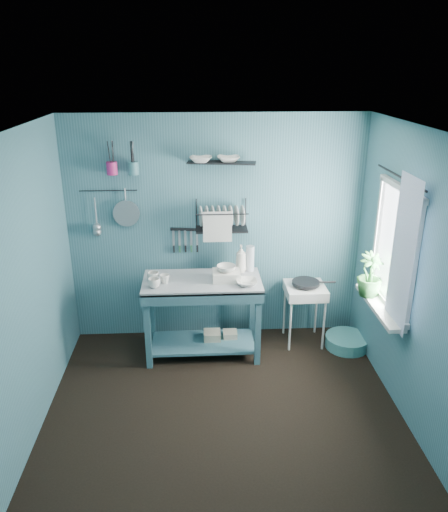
{
  "coord_description": "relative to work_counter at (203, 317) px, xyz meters",
  "views": [
    {
      "loc": [
        -0.21,
        -3.68,
        2.97
      ],
      "look_at": [
        0.05,
        0.85,
        1.2
      ],
      "focal_mm": 35.0,
      "sensor_mm": 36.0,
      "label": 1
    }
  ],
  "objects": [
    {
      "name": "counter_bowl",
      "position": [
        0.45,
        -0.15,
        0.46
      ],
      "size": [
        0.22,
        0.22,
        0.05
      ],
      "primitive_type": "imported",
      "color": "silver",
      "rests_on": "work_counter"
    },
    {
      "name": "windowsill",
      "position": [
        1.67,
        -0.59,
        0.38
      ],
      "size": [
        0.16,
        0.95,
        0.04
      ],
      "primitive_type": "cube",
      "color": "silver",
      "rests_on": "wall_right"
    },
    {
      "name": "wall_right",
      "position": [
        1.77,
        -1.04,
        0.82
      ],
      "size": [
        0.0,
        3.0,
        3.0
      ],
      "primitive_type": "plane",
      "rotation": [
        1.57,
        0.0,
        -1.57
      ],
      "color": "#35626E",
      "rests_on": "ground"
    },
    {
      "name": "curtain",
      "position": [
        1.69,
        -0.89,
        1.02
      ],
      "size": [
        0.0,
        1.35,
        1.35
      ],
      "primitive_type": "plane",
      "rotation": [
        1.57,
        0.0,
        1.57
      ],
      "color": "white",
      "rests_on": "wall_right"
    },
    {
      "name": "floor",
      "position": [
        0.17,
        -1.04,
        -0.43
      ],
      "size": [
        3.2,
        3.2,
        0.0
      ],
      "primitive_type": "plane",
      "color": "black",
      "rests_on": "ground"
    },
    {
      "name": "dish_rack",
      "position": [
        0.22,
        0.33,
        1.02
      ],
      "size": [
        0.57,
        0.29,
        0.32
      ],
      "primitive_type": "cube",
      "rotation": [
        0.0,
        0.0,
        0.09
      ],
      "color": "black",
      "rests_on": "wall_back"
    },
    {
      "name": "mug_mid",
      "position": [
        -0.38,
        -0.06,
        0.48
      ],
      "size": [
        0.14,
        0.14,
        0.09
      ],
      "primitive_type": "imported",
      "rotation": [
        0.0,
        0.0,
        0.52
      ],
      "color": "silver",
      "rests_on": "work_counter"
    },
    {
      "name": "ceiling",
      "position": [
        0.17,
        -1.04,
        2.07
      ],
      "size": [
        3.2,
        3.2,
        0.0
      ],
      "primitive_type": "plane",
      "rotation": [
        3.14,
        0.0,
        0.0
      ],
      "color": "silver",
      "rests_on": "ground"
    },
    {
      "name": "ladle_outer",
      "position": [
        -1.11,
        0.42,
        1.06
      ],
      "size": [
        0.01,
        0.01,
        0.3
      ],
      "primitive_type": "cylinder",
      "color": "#9EA0A6",
      "rests_on": "wall_back"
    },
    {
      "name": "wash_tub",
      "position": [
        0.25,
        -0.02,
        0.48
      ],
      "size": [
        0.28,
        0.22,
        0.1
      ],
      "primitive_type": "cube",
      "color": "silver",
      "rests_on": "work_counter"
    },
    {
      "name": "shelf_bowl_right",
      "position": [
        0.29,
        0.36,
        1.58
      ],
      "size": [
        0.23,
        0.23,
        0.06
      ],
      "primitive_type": "imported",
      "rotation": [
        0.0,
        0.0,
        0.0
      ],
      "color": "silver",
      "rests_on": "upper_shelf"
    },
    {
      "name": "shelf_bowl_left",
      "position": [
        0.01,
        0.36,
        1.65
      ],
      "size": [
        0.25,
        0.25,
        0.06
      ],
      "primitive_type": "imported",
      "rotation": [
        0.0,
        0.0,
        -0.12
      ],
      "color": "silver",
      "rests_on": "upper_shelf"
    },
    {
      "name": "soap_bottle",
      "position": [
        0.42,
        0.2,
        0.58
      ],
      "size": [
        0.11,
        0.12,
        0.3
      ],
      "primitive_type": "imported",
      "color": "silver",
      "rests_on": "work_counter"
    },
    {
      "name": "utensil_cup_teal",
      "position": [
        -0.68,
        0.38,
        1.53
      ],
      "size": [
        0.11,
        0.11,
        0.13
      ],
      "primitive_type": "cylinder",
      "color": "#3A707A",
      "rests_on": "wall_back"
    },
    {
      "name": "window_glass",
      "position": [
        1.75,
        -0.59,
        0.97
      ],
      "size": [
        0.0,
        1.1,
        1.1
      ],
      "primitive_type": "plane",
      "rotation": [
        1.57,
        0.0,
        1.57
      ],
      "color": "white",
      "rests_on": "wall_right"
    },
    {
      "name": "hook_rail",
      "position": [
        -0.96,
        0.43,
        1.28
      ],
      "size": [
        0.6,
        0.01,
        0.01
      ],
      "primitive_type": "cylinder",
      "rotation": [
        0.0,
        1.57,
        0.0
      ],
      "color": "black",
      "rests_on": "wall_back"
    },
    {
      "name": "colander",
      "position": [
        -0.79,
        0.41,
        1.04
      ],
      "size": [
        0.28,
        0.03,
        0.28
      ],
      "primitive_type": "cylinder",
      "rotation": [
        1.54,
        0.0,
        0.0
      ],
      "color": "#9EA0A6",
      "rests_on": "wall_back"
    },
    {
      "name": "floor_basin",
      "position": [
        1.6,
        0.02,
        -0.37
      ],
      "size": [
        0.48,
        0.48,
        0.13
      ],
      "primitive_type": "cylinder",
      "color": "teal",
      "rests_on": "floor"
    },
    {
      "name": "knife_strip",
      "position": [
        -0.17,
        0.43,
        0.84
      ],
      "size": [
        0.32,
        0.06,
        0.03
      ],
      "primitive_type": "cube",
      "rotation": [
        0.0,
        0.0,
        -0.13
      ],
      "color": "black",
      "rests_on": "wall_back"
    },
    {
      "name": "hotplate_stand",
      "position": [
        1.13,
        0.17,
        -0.09
      ],
      "size": [
        0.49,
        0.49,
        0.69
      ],
      "primitive_type": "cube",
      "rotation": [
        0.0,
        0.0,
        -0.16
      ],
      "color": "silver",
      "rests_on": "floor"
    },
    {
      "name": "work_counter",
      "position": [
        0.0,
        0.0,
        0.0
      ],
      "size": [
        1.23,
        0.63,
        0.87
      ],
      "primitive_type": "cube",
      "rotation": [
        0.0,
        0.0,
        0.01
      ],
      "color": "#34616E",
      "rests_on": "floor"
    },
    {
      "name": "wall_back",
      "position": [
        0.17,
        0.46,
        0.82
      ],
      "size": [
        3.2,
        0.0,
        3.2
      ],
      "primitive_type": "plane",
      "rotation": [
        1.57,
        0.0,
        0.0
      ],
      "color": "#35626E",
      "rests_on": "ground"
    },
    {
      "name": "mug_left",
      "position": [
        -0.48,
        -0.16,
        0.48
      ],
      "size": [
        0.12,
        0.12,
        0.1
      ],
      "primitive_type": "imported",
      "color": "silver",
      "rests_on": "work_counter"
    },
    {
      "name": "wall_left",
      "position": [
        -1.43,
        -1.04,
        0.82
      ],
      "size": [
        0.0,
        3.0,
        3.0
      ],
      "primitive_type": "plane",
      "rotation": [
        1.57,
        0.0,
        1.57
      ],
      "color": "#35626E",
      "rests_on": "ground"
    },
    {
      "name": "ladle_inner",
      "position": [
        -1.11,
        0.42,
        1.01
      ],
      "size": [
        0.01,
        0.01,
        0.3
      ],
      "primitive_type": "cylinder",
      "color": "#9EA0A6",
      "rests_on": "wall_back"
    },
    {
      "name": "tub_bowl",
      "position": [
        0.25,
        -0.02,
        0.56
      ],
      "size": [
        0.2,
        0.19,
        0.06
      ],
      "primitive_type": "imported",
      "color": "silver",
      "rests_on": "wash_tub"
    },
    {
      "name": "frying_pan",
      "position": [
        1.13,
        0.17,
        0.29
      ],
      "size": [
        0.3,
        0.3,
        0.03
      ],
      "primitive_type": "cylinder",
      "color": "black",
      "rests_on": "hotplate_stand"
    },
    {
      "name": "curtain_rod",
      "position": [
        1.71,
        -0.59,
        1.62
      ],
      "size": [
        0.02,
        1.05,
        0.02
      ],
      "primitive_type": "cylinder",
      "rotation": [
        1.57,
        0.0,
        0.0
      ],
      "color": "black",
      "rests_on": "wall_right"
    },
    {
      "name": "wall_front",
      "position": [
        0.17,
        -2.54,
        0.82
      ],
      "size": [
        3.2,
        0.0,
        3.2
      ],
      "primitive_type": "plane",
      "rotation": [
        -1.57,
        0.0,
        0.0
      ],
      "color": "#35626E",
      "rests_on": "ground"
    },
    {
      "name": "storage_tin_large",
      "position": [
        0.1,
        0.05,
        -0.32
      ],
      "size": [
        0.18,
        0.18,
        0.22
      ],
      "primitive_type": "cube",
      "color": "tan",
      "rests_on": "floor"
    },
    {
      "name": "storage_tin_small",
      "position": [
        0.3,
        0.08,
        -0.33
      ],
      "size": [
        0.15,
        0.15,
        0.2
      ],
      "primitive_type": "cube",
      "color": "tan",
      "rests_on": "floor"
    },
    {
      "name": "utensil_cup_magenta",
      "position": [
        -0.89,
        0.38,
        1.53
      ],
      "size": [
        0.11,
        0.11,
        0.13
      ],
      "primitive_type": "cylinder",
      "color": "#B62166",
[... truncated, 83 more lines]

